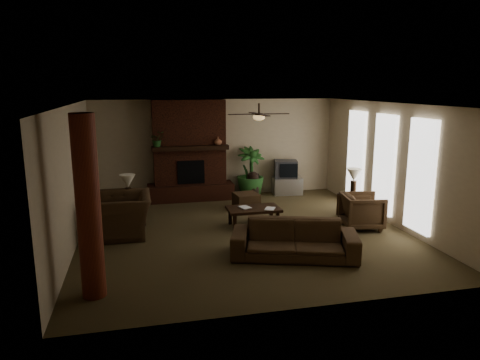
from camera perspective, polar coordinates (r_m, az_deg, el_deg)
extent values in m
plane|color=#4E4027|center=(9.83, 0.53, -6.76)|extent=(7.00, 7.00, 0.00)
plane|color=silver|center=(9.31, 0.56, 9.77)|extent=(7.00, 7.00, 0.00)
plane|color=tan|center=(12.86, -3.12, 4.13)|extent=(7.00, 0.00, 7.00)
plane|color=tan|center=(6.22, 8.13, -4.64)|extent=(7.00, 0.00, 7.00)
plane|color=tan|center=(9.31, -20.89, 0.29)|extent=(0.00, 7.00, 7.00)
plane|color=tan|center=(10.83, 18.87, 1.99)|extent=(0.00, 7.00, 7.00)
cube|color=#461F12|center=(12.50, -6.54, 3.84)|extent=(2.00, 0.50, 2.80)
cube|color=#461F12|center=(12.62, -6.36, -1.51)|extent=(2.40, 0.70, 0.45)
cube|color=black|center=(12.34, -6.34, 1.01)|extent=(0.75, 0.04, 0.65)
cube|color=black|center=(12.21, -6.40, 4.12)|extent=(2.10, 0.28, 0.12)
cube|color=white|center=(12.18, 14.73, 3.07)|extent=(0.08, 0.85, 2.35)
cube|color=white|center=(10.98, 18.09, 1.91)|extent=(0.08, 0.85, 2.35)
cube|color=white|center=(9.83, 22.25, 0.47)|extent=(0.08, 0.85, 2.35)
cylinder|color=maroon|center=(6.92, -18.96, -3.46)|extent=(0.36, 0.36, 2.80)
cube|color=black|center=(11.12, -19.25, 0.39)|extent=(0.10, 1.00, 2.10)
cylinder|color=black|center=(9.71, 2.47, 9.15)|extent=(0.04, 0.04, 0.24)
cylinder|color=black|center=(9.72, 2.46, 8.44)|extent=(0.20, 0.20, 0.06)
ellipsoid|color=#F2BF72|center=(9.72, 2.46, 8.09)|extent=(0.26, 0.26, 0.14)
cube|color=black|center=(9.83, 4.73, 8.51)|extent=(0.55, 0.12, 0.01)
cube|color=black|center=(9.62, 0.14, 8.47)|extent=(0.55, 0.12, 0.01)
cube|color=black|center=(10.10, 1.85, 8.64)|extent=(0.12, 0.55, 0.01)
cube|color=black|center=(9.33, 3.12, 8.34)|extent=(0.12, 0.55, 0.01)
imported|color=#412E1C|center=(8.40, 7.03, -6.88)|extent=(2.44, 1.37, 0.92)
imported|color=#412E1C|center=(9.87, -14.87, -3.50)|extent=(0.89, 1.36, 1.18)
imported|color=#412E1C|center=(10.37, 15.49, -3.69)|extent=(0.92, 0.96, 0.87)
cube|color=black|center=(10.17, 1.77, -3.76)|extent=(1.20, 0.70, 0.06)
cube|color=black|center=(9.89, -0.69, -5.53)|extent=(0.07, 0.07, 0.37)
cube|color=black|center=(10.14, 4.86, -5.12)|extent=(0.07, 0.07, 0.37)
cube|color=black|center=(10.35, -1.28, -4.71)|extent=(0.07, 0.07, 0.37)
cube|color=black|center=(10.59, 4.04, -4.35)|extent=(0.07, 0.07, 0.37)
cube|color=#412E1C|center=(11.66, 0.81, -2.70)|extent=(0.66, 0.66, 0.40)
cube|color=#BCBCBF|center=(13.25, 6.11, -0.74)|extent=(0.90, 0.58, 0.50)
cube|color=#373739|center=(13.12, 5.92, 1.42)|extent=(0.75, 0.64, 0.52)
cube|color=black|center=(12.88, 6.30, 1.20)|extent=(0.51, 0.15, 0.40)
cylinder|color=black|center=(12.70, 1.71, -0.77)|extent=(0.34, 0.34, 0.70)
sphere|color=black|center=(12.65, 1.71, 0.33)|extent=(0.34, 0.34, 0.34)
imported|color=#265221|center=(12.84, 1.33, -0.38)|extent=(1.22, 1.63, 0.81)
cube|color=black|center=(10.54, -13.86, -4.26)|extent=(0.65, 0.65, 0.55)
cylinder|color=black|center=(10.43, -14.19, -1.89)|extent=(0.15, 0.15, 0.35)
cone|color=#EEE7CA|center=(10.35, -14.29, -0.14)|extent=(0.38, 0.38, 0.30)
cube|color=black|center=(11.29, 14.15, -3.18)|extent=(0.62, 0.62, 0.55)
cylinder|color=black|center=(11.18, 14.40, -0.97)|extent=(0.15, 0.15, 0.35)
cone|color=#EEE7CA|center=(11.11, 14.49, 0.67)|extent=(0.38, 0.38, 0.30)
imported|color=#265221|center=(12.12, -10.61, 5.00)|extent=(0.47, 0.50, 0.33)
imported|color=#975A3C|center=(12.29, -2.86, 5.03)|extent=(0.28, 0.28, 0.22)
imported|color=#999999|center=(10.05, 0.09, -2.91)|extent=(0.21, 0.09, 0.29)
imported|color=#999999|center=(10.05, 3.30, -2.93)|extent=(0.20, 0.12, 0.29)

